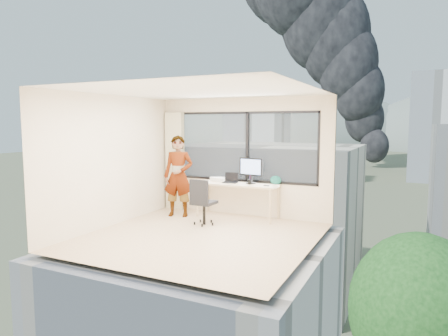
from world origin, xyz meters
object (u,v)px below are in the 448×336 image
Objects in this scene: handbag at (276,180)px; person at (178,176)px; monitor at (251,170)px; chair at (204,201)px; laptop at (230,178)px; desk at (237,200)px; game_console at (220,179)px.

person is at bearing -158.11° from handbag.
person is 3.17× the size of monitor.
chair reaches higher than laptop.
monitor is 1.73× the size of laptop.
desk is at bearing 70.16° from chair.
desk is 1.01× the size of person.
game_console is (-0.80, 0.08, -0.24)m from monitor.
person is at bearing -160.40° from desk.
monitor is at bearing 24.90° from desk.
person is (-0.87, 0.43, 0.41)m from chair.
person is at bearing 155.94° from chair.
person is at bearing -122.49° from game_console.
laptop is at bearing -164.65° from handbag.
desk is at bearing -160.75° from handbag.
game_console is (0.69, 0.64, -0.10)m from person.
laptop reaches higher than desk.
monitor reaches higher than laptop.
handbag reaches higher than game_console.
laptop is (-0.45, -0.10, -0.18)m from monitor.
chair is at bearing -107.07° from laptop.
monitor is 1.67× the size of game_console.
laptop reaches higher than handbag.
chair is at bearing -112.03° from desk.
game_console is at bearing -175.29° from monitor.
handbag is (1.15, 1.08, 0.36)m from chair.
person reaches higher than chair.
monitor is at bearing 60.13° from chair.
chair is 0.97m from laptop.
laptop is at bearing -156.33° from monitor.
monitor reaches higher than handbag.
monitor is at bearing 8.65° from game_console.
handbag is at bearing 15.27° from desk.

